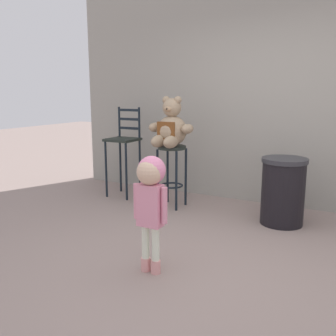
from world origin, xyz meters
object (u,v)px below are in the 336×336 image
at_px(teddy_bear, 171,128).
at_px(child_walking, 151,189).
at_px(bar_stool_with_teddy, 172,164).
at_px(trash_bin, 283,191).
at_px(bar_chair_empty, 124,145).

distance_m(teddy_bear, child_walking, 1.85).
distance_m(bar_stool_with_teddy, child_walking, 1.86).
xyz_separation_m(teddy_bear, child_walking, (0.71, -1.68, -0.32)).
xyz_separation_m(bar_stool_with_teddy, child_walking, (0.71, -1.71, 0.15)).
distance_m(trash_bin, bar_chair_empty, 2.31).
bearing_deg(trash_bin, teddy_bear, -178.54).
relative_size(child_walking, bar_chair_empty, 0.77).
distance_m(child_walking, bar_chair_empty, 2.44).
xyz_separation_m(teddy_bear, bar_chair_empty, (-0.86, 0.19, -0.30)).
height_order(bar_stool_with_teddy, bar_chair_empty, bar_chair_empty).
relative_size(bar_stool_with_teddy, child_walking, 0.82).
bearing_deg(teddy_bear, child_walking, -67.05).
distance_m(bar_stool_with_teddy, teddy_bear, 0.47).
xyz_separation_m(bar_stool_with_teddy, trash_bin, (1.42, 0.01, -0.18)).
bearing_deg(bar_chair_empty, child_walking, -49.90).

